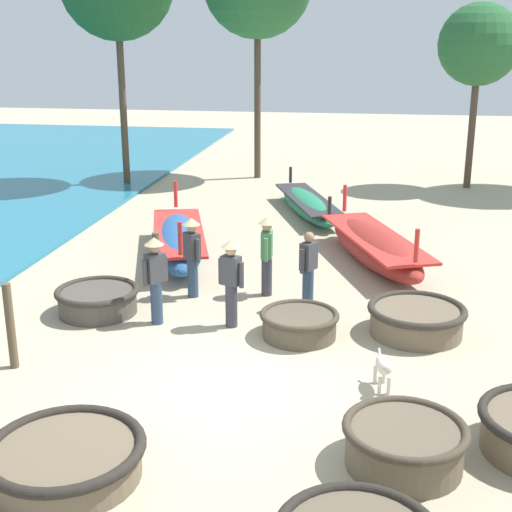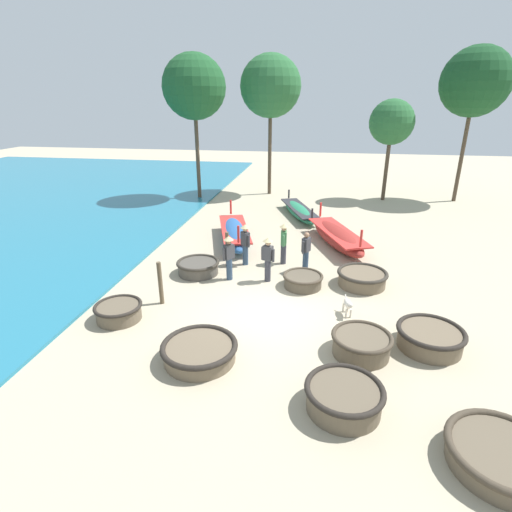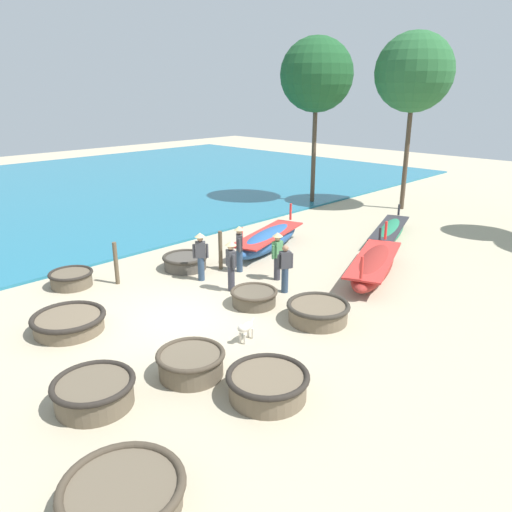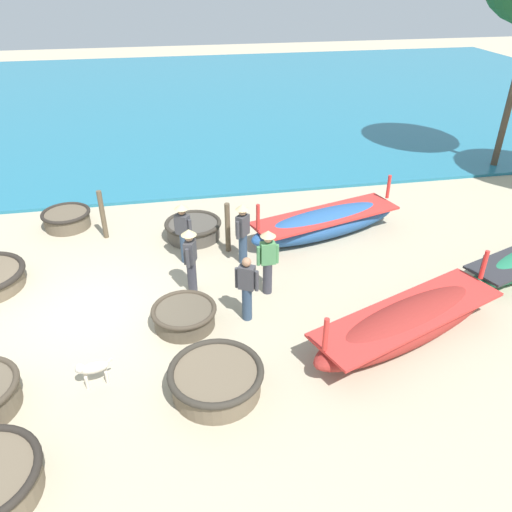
{
  "view_description": "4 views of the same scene",
  "coord_description": "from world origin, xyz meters",
  "px_view_note": "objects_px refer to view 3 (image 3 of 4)",
  "views": [
    {
      "loc": [
        1.99,
        -9.66,
        5.18
      ],
      "look_at": [
        -0.2,
        3.81,
        0.92
      ],
      "focal_mm": 50.0,
      "sensor_mm": 36.0,
      "label": 1
    },
    {
      "loc": [
        1.29,
        -10.76,
        6.2
      ],
      "look_at": [
        -0.89,
        2.62,
        0.83
      ],
      "focal_mm": 28.0,
      "sensor_mm": 36.0,
      "label": 2
    },
    {
      "loc": [
        10.51,
        -7.76,
        6.2
      ],
      "look_at": [
        -0.5,
        3.55,
        0.86
      ],
      "focal_mm": 35.0,
      "sensor_mm": 36.0,
      "label": 3
    },
    {
      "loc": [
        9.61,
        1.97,
        6.91
      ],
      "look_at": [
        0.03,
        3.8,
        1.07
      ],
      "focal_mm": 35.0,
      "sensor_mm": 36.0,
      "label": 4
    }
  ],
  "objects_px": {
    "long_boat_ochre_hull": "(374,265)",
    "fisherman_by_coracle": "(239,246)",
    "fisherman_standing_right": "(285,267)",
    "coracle_nearest": "(123,493)",
    "coracle_center": "(254,297)",
    "coracle_weathered": "(71,278)",
    "coracle_front_left": "(69,322)",
    "fisherman_hauling": "(231,262)",
    "tree_left_mid": "(414,73)",
    "coracle_far_right": "(268,384)",
    "long_boat_white_hull": "(389,232)",
    "coracle_upturned": "(185,261)",
    "coracle_tilted": "(318,311)",
    "mooring_post_inland": "(220,250)",
    "tree_right_mid": "(317,75)",
    "fisherman_with_hat": "(201,253)",
    "dog": "(246,328)",
    "coracle_far_left": "(191,363)",
    "long_boat_blue_hull": "(268,240)",
    "mooring_post_shoreline": "(116,263)",
    "coracle_beside_post": "(94,391)",
    "fisherman_crouching": "(277,253)"
  },
  "relations": [
    {
      "from": "fisherman_standing_right",
      "to": "mooring_post_shoreline",
      "type": "height_order",
      "value": "fisherman_standing_right"
    },
    {
      "from": "fisherman_hauling",
      "to": "tree_left_mid",
      "type": "height_order",
      "value": "tree_left_mid"
    },
    {
      "from": "coracle_far_right",
      "to": "fisherman_hauling",
      "type": "height_order",
      "value": "fisherman_hauling"
    },
    {
      "from": "coracle_nearest",
      "to": "mooring_post_shoreline",
      "type": "relative_size",
      "value": 1.38
    },
    {
      "from": "coracle_center",
      "to": "coracle_far_left",
      "type": "bearing_deg",
      "value": -65.7
    },
    {
      "from": "long_boat_ochre_hull",
      "to": "fisherman_standing_right",
      "type": "relative_size",
      "value": 3.16
    },
    {
      "from": "coracle_center",
      "to": "fisherman_standing_right",
      "type": "xyz_separation_m",
      "value": [
        0.02,
        1.38,
        0.58
      ]
    },
    {
      "from": "long_boat_blue_hull",
      "to": "dog",
      "type": "distance_m",
      "value": 7.72
    },
    {
      "from": "long_boat_white_hull",
      "to": "mooring_post_shoreline",
      "type": "distance_m",
      "value": 11.65
    },
    {
      "from": "coracle_tilted",
      "to": "coracle_weathered",
      "type": "bearing_deg",
      "value": -154.21
    },
    {
      "from": "coracle_weathered",
      "to": "coracle_center",
      "type": "xyz_separation_m",
      "value": [
        5.33,
        3.13,
        -0.02
      ]
    },
    {
      "from": "fisherman_with_hat",
      "to": "fisherman_hauling",
      "type": "height_order",
      "value": "same"
    },
    {
      "from": "fisherman_by_coracle",
      "to": "dog",
      "type": "relative_size",
      "value": 2.46
    },
    {
      "from": "coracle_far_right",
      "to": "long_boat_white_hull",
      "type": "distance_m",
      "value": 12.94
    },
    {
      "from": "coracle_center",
      "to": "long_boat_blue_hull",
      "type": "bearing_deg",
      "value": 128.39
    },
    {
      "from": "coracle_far_right",
      "to": "fisherman_crouching",
      "type": "bearing_deg",
      "value": 130.27
    },
    {
      "from": "long_boat_blue_hull",
      "to": "mooring_post_shoreline",
      "type": "height_order",
      "value": "long_boat_blue_hull"
    },
    {
      "from": "coracle_nearest",
      "to": "fisherman_with_hat",
      "type": "relative_size",
      "value": 1.19
    },
    {
      "from": "coracle_far_right",
      "to": "coracle_center",
      "type": "distance_m",
      "value": 4.74
    },
    {
      "from": "coracle_nearest",
      "to": "coracle_beside_post",
      "type": "bearing_deg",
      "value": 159.58
    },
    {
      "from": "long_boat_ochre_hull",
      "to": "fisherman_by_coracle",
      "type": "xyz_separation_m",
      "value": [
        -3.68,
        -2.86,
        0.55
      ]
    },
    {
      "from": "coracle_nearest",
      "to": "coracle_center",
      "type": "distance_m",
      "value": 7.91
    },
    {
      "from": "coracle_front_left",
      "to": "fisherman_hauling",
      "type": "distance_m",
      "value": 5.11
    },
    {
      "from": "long_boat_blue_hull",
      "to": "fisherman_by_coracle",
      "type": "xyz_separation_m",
      "value": [
        0.99,
        -2.56,
        0.54
      ]
    },
    {
      "from": "long_boat_white_hull",
      "to": "dog",
      "type": "height_order",
      "value": "long_boat_white_hull"
    },
    {
      "from": "fisherman_hauling",
      "to": "coracle_weathered",
      "type": "bearing_deg",
      "value": -139.93
    },
    {
      "from": "coracle_weathered",
      "to": "long_boat_ochre_hull",
      "type": "bearing_deg",
      "value": 49.13
    },
    {
      "from": "coracle_upturned",
      "to": "dog",
      "type": "bearing_deg",
      "value": -22.95
    },
    {
      "from": "mooring_post_inland",
      "to": "tree_left_mid",
      "type": "distance_m",
      "value": 14.52
    },
    {
      "from": "fisherman_by_coracle",
      "to": "fisherman_standing_right",
      "type": "bearing_deg",
      "value": -7.39
    },
    {
      "from": "long_boat_ochre_hull",
      "to": "dog",
      "type": "bearing_deg",
      "value": -88.66
    },
    {
      "from": "tree_left_mid",
      "to": "tree_right_mid",
      "type": "relative_size",
      "value": 1.01
    },
    {
      "from": "coracle_far_right",
      "to": "coracle_upturned",
      "type": "xyz_separation_m",
      "value": [
        -7.49,
        3.69,
        -0.04
      ]
    },
    {
      "from": "fisherman_standing_right",
      "to": "coracle_upturned",
      "type": "bearing_deg",
      "value": -167.79
    },
    {
      "from": "tree_right_mid",
      "to": "tree_left_mid",
      "type": "bearing_deg",
      "value": 26.93
    },
    {
      "from": "fisherman_with_hat",
      "to": "fisherman_hauling",
      "type": "xyz_separation_m",
      "value": [
        1.4,
        0.08,
        0.0
      ]
    },
    {
      "from": "coracle_tilted",
      "to": "tree_left_mid",
      "type": "height_order",
      "value": "tree_left_mid"
    },
    {
      "from": "coracle_nearest",
      "to": "mooring_post_inland",
      "type": "xyz_separation_m",
      "value": [
        -6.94,
        8.26,
        0.45
      ]
    },
    {
      "from": "coracle_far_left",
      "to": "long_boat_blue_hull",
      "type": "height_order",
      "value": "long_boat_blue_hull"
    },
    {
      "from": "coracle_upturned",
      "to": "mooring_post_shoreline",
      "type": "distance_m",
      "value": 2.56
    },
    {
      "from": "dog",
      "to": "tree_right_mid",
      "type": "distance_m",
      "value": 17.86
    },
    {
      "from": "coracle_far_left",
      "to": "tree_left_mid",
      "type": "relative_size",
      "value": 0.18
    },
    {
      "from": "tree_right_mid",
      "to": "fisherman_with_hat",
      "type": "bearing_deg",
      "value": -68.51
    },
    {
      "from": "coracle_tilted",
      "to": "coracle_far_left",
      "type": "distance_m",
      "value": 4.23
    },
    {
      "from": "fisherman_hauling",
      "to": "tree_left_mid",
      "type": "bearing_deg",
      "value": 97.21
    },
    {
      "from": "coracle_weathered",
      "to": "dog",
      "type": "height_order",
      "value": "dog"
    },
    {
      "from": "coracle_upturned",
      "to": "coracle_beside_post",
      "type": "bearing_deg",
      "value": -51.08
    },
    {
      "from": "fisherman_hauling",
      "to": "tree_right_mid",
      "type": "height_order",
      "value": "tree_right_mid"
    },
    {
      "from": "coracle_nearest",
      "to": "coracle_beside_post",
      "type": "distance_m",
      "value": 2.92
    },
    {
      "from": "coracle_far_left",
      "to": "coracle_beside_post",
      "type": "height_order",
      "value": "coracle_beside_post"
    }
  ]
}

